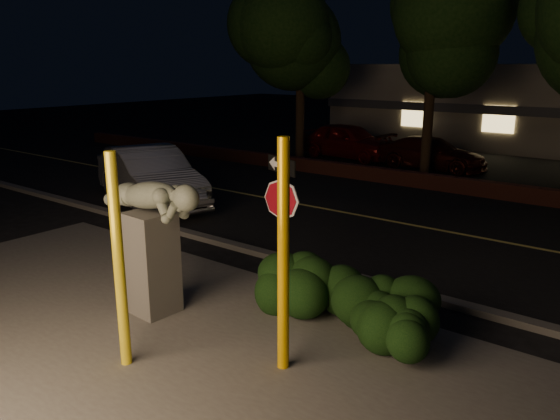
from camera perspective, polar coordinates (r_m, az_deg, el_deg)
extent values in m
plane|color=black|center=(16.97, 18.27, 0.65)|extent=(90.00, 90.00, 0.00)
cube|color=#4C4944|center=(8.10, -10.37, -14.61)|extent=(14.00, 6.00, 0.02)
cube|color=black|center=(14.26, 14.15, -1.67)|extent=(80.00, 8.00, 0.01)
cube|color=#CAB451|center=(14.26, 14.15, -1.62)|extent=(80.00, 0.12, 0.00)
cube|color=#4C4944|center=(10.79, 5.22, -6.38)|extent=(80.00, 0.25, 0.12)
cube|color=#4E2219|center=(18.12, 19.74, 2.21)|extent=(40.00, 0.35, 0.50)
cube|color=black|center=(23.57, 24.11, 3.96)|extent=(40.00, 12.00, 0.01)
cube|color=#333338|center=(26.14, 26.16, 9.12)|extent=(22.00, 0.20, 0.40)
cube|color=#FFD87F|center=(28.07, 13.94, 9.67)|extent=(1.40, 0.08, 1.20)
cube|color=#FFD87F|center=(26.70, 21.87, 8.80)|extent=(1.40, 0.08, 1.20)
cylinder|color=black|center=(23.00, 2.10, 9.71)|extent=(0.36, 0.36, 3.75)
ellipsoid|color=black|center=(22.95, 2.19, 18.41)|extent=(4.60, 4.60, 4.14)
cylinder|color=black|center=(20.47, 15.22, 9.26)|extent=(0.36, 0.36, 4.25)
ellipsoid|color=black|center=(20.49, 16.02, 20.29)|extent=(5.20, 5.20, 4.68)
cylinder|color=yellow|center=(7.44, -16.49, -5.34)|extent=(0.15, 0.15, 2.94)
cylinder|color=#FFB704|center=(7.01, 0.36, -5.11)|extent=(0.16, 0.16, 3.13)
cylinder|color=black|center=(9.31, 0.10, -2.08)|extent=(0.05, 0.05, 2.49)
cube|color=white|center=(9.17, 0.10, 1.12)|extent=(0.36, 0.16, 0.11)
cube|color=black|center=(9.05, 0.10, 4.68)|extent=(0.80, 0.33, 0.27)
cube|color=white|center=(9.05, 0.10, 4.68)|extent=(0.50, 0.21, 0.11)
cube|color=#4C4944|center=(9.12, -13.21, -5.44)|extent=(0.70, 0.70, 1.71)
sphere|color=slate|center=(8.05, -9.79, 1.24)|extent=(0.40, 0.40, 0.40)
ellipsoid|color=black|center=(8.97, 2.85, -7.62)|extent=(2.19, 1.34, 1.06)
ellipsoid|color=black|center=(8.47, 11.90, -9.24)|extent=(1.83, 1.23, 1.10)
ellipsoid|color=black|center=(7.95, 12.06, -11.54)|extent=(1.56, 1.25, 0.94)
imported|color=#BABABF|center=(16.25, -13.46, 3.41)|extent=(5.38, 3.45, 1.67)
imported|color=maroon|center=(24.01, 7.12, 7.17)|extent=(4.68, 2.27, 1.54)
imported|color=#3B0F09|center=(22.23, 15.56, 5.73)|extent=(4.25, 1.73, 1.23)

